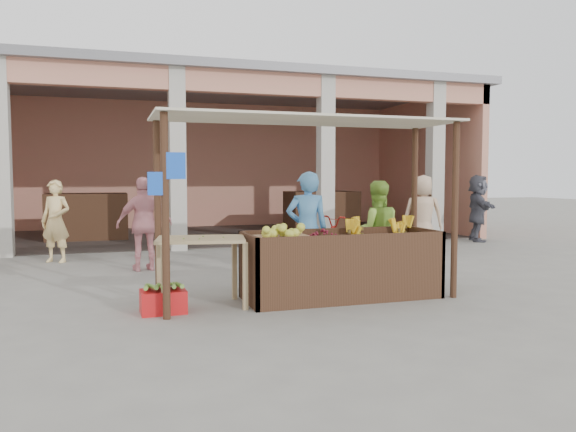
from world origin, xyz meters
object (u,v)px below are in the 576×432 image
object	(u,v)px
vendor_green	(376,229)
side_table	(201,249)
motorcycle	(314,241)
vendor_blue	(307,226)
fruit_stall	(341,268)
red_crate	(163,301)

from	to	relation	value
vendor_green	side_table	bearing A→B (deg)	30.61
vendor_green	motorcycle	xyz separation A→B (m)	(-0.40, 1.65, -0.35)
vendor_green	motorcycle	distance (m)	1.73
motorcycle	vendor_blue	bearing A→B (deg)	136.95
fruit_stall	vendor_blue	distance (m)	0.98
side_table	vendor_green	bearing A→B (deg)	25.96
side_table	red_crate	xyz separation A→B (m)	(-0.49, -0.16, -0.59)
side_table	motorcycle	bearing A→B (deg)	55.59
fruit_stall	side_table	xyz separation A→B (m)	(-1.88, 0.03, 0.33)
motorcycle	fruit_stall	bearing A→B (deg)	148.45
red_crate	vendor_blue	xyz separation A→B (m)	(2.17, 0.94, 0.77)
vendor_blue	red_crate	bearing A→B (deg)	34.27
red_crate	vendor_green	bearing A→B (deg)	14.73
vendor_blue	side_table	bearing A→B (deg)	35.61
side_table	vendor_green	xyz separation A→B (m)	(2.81, 0.79, 0.10)
vendor_green	red_crate	bearing A→B (deg)	31.05
vendor_blue	motorcycle	bearing A→B (deg)	-102.96
vendor_blue	motorcycle	world-z (taller)	vendor_blue
vendor_blue	motorcycle	size ratio (longest dim) A/B	0.99
fruit_stall	motorcycle	xyz separation A→B (m)	(0.53, 2.47, 0.08)
red_crate	vendor_green	world-z (taller)	vendor_green
red_crate	motorcycle	xyz separation A→B (m)	(2.89, 2.61, 0.34)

